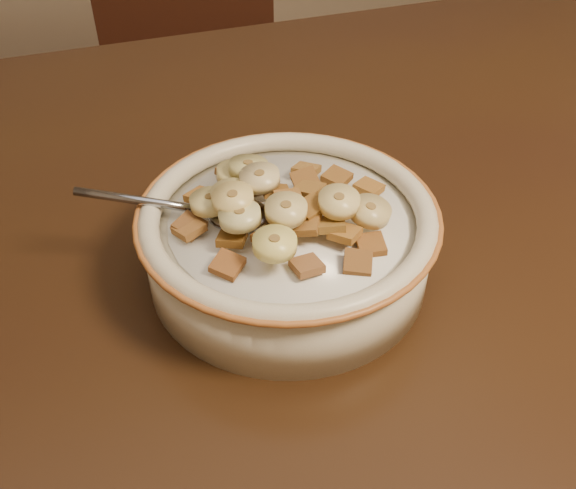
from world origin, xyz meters
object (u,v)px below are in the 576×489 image
object	(u,v)px
cereal_bowl	(288,247)
spoon	(242,215)
chair	(209,125)
table	(261,241)

from	to	relation	value
cereal_bowl	spoon	bearing A→B (deg)	160.07
spoon	cereal_bowl	bearing A→B (deg)	90.00
cereal_bowl	spoon	size ratio (longest dim) A/B	4.17
chair	spoon	xyz separation A→B (m)	(-0.12, -0.81, 0.38)
cereal_bowl	chair	bearing A→B (deg)	84.24
chair	cereal_bowl	world-z (taller)	chair
table	spoon	distance (m)	0.10
cereal_bowl	spoon	distance (m)	0.05
cereal_bowl	table	bearing A→B (deg)	93.91
chair	cereal_bowl	bearing A→B (deg)	-85.02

